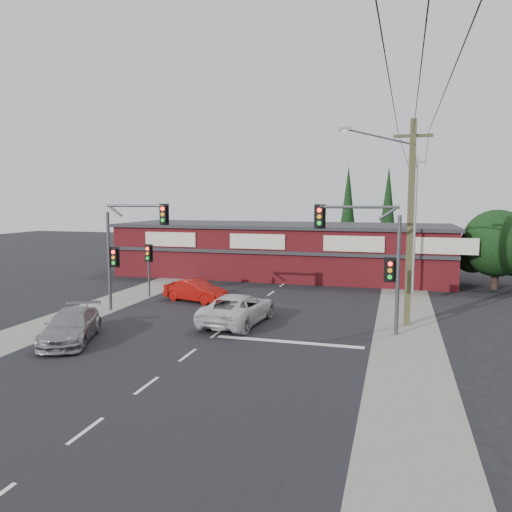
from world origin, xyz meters
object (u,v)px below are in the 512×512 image
(silver_suv, at_px, (71,326))
(white_suv, at_px, (238,309))
(red_sedan, at_px, (196,291))
(utility_pole, at_px, (407,216))
(shop_building, at_px, (283,250))

(silver_suv, bearing_deg, white_suv, 18.78)
(red_sedan, bearing_deg, silver_suv, -176.27)
(white_suv, height_order, red_sedan, white_suv)
(silver_suv, bearing_deg, utility_pole, 5.22)
(red_sedan, distance_m, utility_pole, 13.29)
(silver_suv, distance_m, utility_pole, 16.39)
(red_sedan, relative_size, utility_pole, 0.40)
(shop_building, bearing_deg, white_suv, -85.20)
(white_suv, xyz_separation_m, red_sedan, (-4.14, 4.43, -0.09))
(silver_suv, relative_size, shop_building, 0.17)
(red_sedan, distance_m, shop_building, 11.93)
(silver_suv, distance_m, shop_building, 21.57)
(red_sedan, bearing_deg, white_suv, -121.97)
(white_suv, xyz_separation_m, shop_building, (-1.34, 15.93, 1.38))
(silver_suv, xyz_separation_m, red_sedan, (1.88, 9.50, -0.02))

